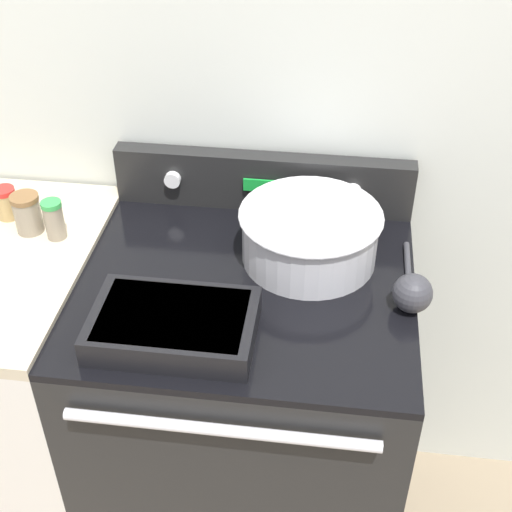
% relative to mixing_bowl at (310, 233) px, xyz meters
% --- Properties ---
extents(kitchen_wall, '(8.00, 0.05, 2.50)m').
position_rel_mixing_bowl_xyz_m(kitchen_wall, '(-0.13, 0.26, 0.23)').
color(kitchen_wall, silver).
rests_on(kitchen_wall, ground_plane).
extents(stove_range, '(0.74, 0.69, 0.95)m').
position_rel_mixing_bowl_xyz_m(stove_range, '(-0.13, -0.10, -0.54)').
color(stove_range, black).
rests_on(stove_range, ground_plane).
extents(control_panel, '(0.74, 0.07, 0.15)m').
position_rel_mixing_bowl_xyz_m(control_panel, '(-0.13, 0.20, 0.00)').
color(control_panel, black).
rests_on(control_panel, stove_range).
extents(side_counter, '(0.60, 0.66, 0.96)m').
position_rel_mixing_bowl_xyz_m(side_counter, '(-0.80, -0.10, -0.54)').
color(side_counter, silver).
rests_on(side_counter, ground_plane).
extents(mixing_bowl, '(0.32, 0.32, 0.13)m').
position_rel_mixing_bowl_xyz_m(mixing_bowl, '(0.00, 0.00, 0.00)').
color(mixing_bowl, silver).
rests_on(mixing_bowl, stove_range).
extents(casserole_dish, '(0.33, 0.21, 0.06)m').
position_rel_mixing_bowl_xyz_m(casserole_dish, '(-0.25, -0.30, -0.04)').
color(casserole_dish, black).
rests_on(casserole_dish, stove_range).
extents(ladle, '(0.08, 0.26, 0.08)m').
position_rel_mixing_bowl_xyz_m(ladle, '(0.22, -0.14, -0.03)').
color(ladle, '#333338').
rests_on(ladle, stove_range).
extents(spice_jar_green_cap, '(0.05, 0.05, 0.10)m').
position_rel_mixing_bowl_xyz_m(spice_jar_green_cap, '(-0.59, -0.01, -0.01)').
color(spice_jar_green_cap, gray).
rests_on(spice_jar_green_cap, side_counter).
extents(spice_jar_brown_cap, '(0.07, 0.07, 0.10)m').
position_rel_mixing_bowl_xyz_m(spice_jar_brown_cap, '(-0.67, 0.01, -0.01)').
color(spice_jar_brown_cap, gray).
rests_on(spice_jar_brown_cap, side_counter).
extents(spice_jar_red_cap, '(0.05, 0.05, 0.08)m').
position_rel_mixing_bowl_xyz_m(spice_jar_red_cap, '(-0.74, 0.05, -0.02)').
color(spice_jar_red_cap, tan).
rests_on(spice_jar_red_cap, side_counter).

